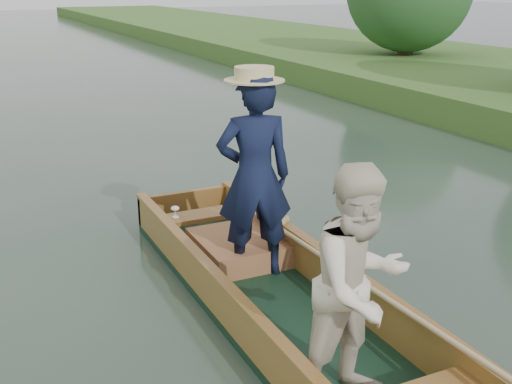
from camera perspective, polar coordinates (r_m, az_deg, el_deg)
name	(u,v)px	position (r m, az deg, el deg)	size (l,w,h in m)	color
ground	(287,322)	(5.38, 2.79, -11.50)	(120.00, 120.00, 0.00)	#283D30
punt	(292,257)	(5.06, 3.20, -5.77)	(1.14, 5.28, 1.96)	black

